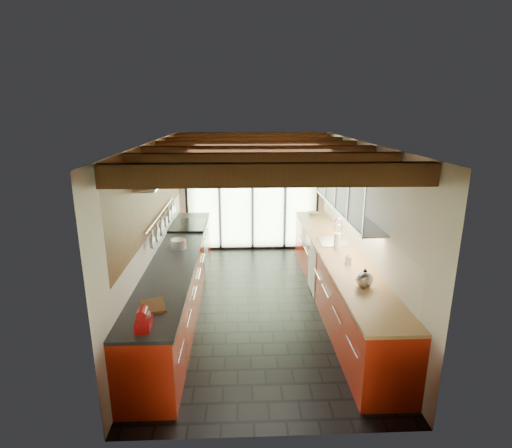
{
  "coord_description": "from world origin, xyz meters",
  "views": [
    {
      "loc": [
        -0.28,
        -5.9,
        3.06
      ],
      "look_at": [
        -0.02,
        0.4,
        1.25
      ],
      "focal_mm": 28.0,
      "sensor_mm": 36.0,
      "label": 1
    }
  ],
  "objects_px": {
    "stand_mixer": "(144,320)",
    "paper_towel": "(337,241)",
    "kettle": "(365,278)",
    "bowl": "(313,213)",
    "soap_bottle": "(348,258)"
  },
  "relations": [
    {
      "from": "stand_mixer",
      "to": "paper_towel",
      "type": "xyz_separation_m",
      "value": [
        2.54,
        2.33,
        0.03
      ]
    },
    {
      "from": "stand_mixer",
      "to": "kettle",
      "type": "relative_size",
      "value": 0.9
    },
    {
      "from": "bowl",
      "to": "kettle",
      "type": "bearing_deg",
      "value": -90.0
    },
    {
      "from": "stand_mixer",
      "to": "bowl",
      "type": "xyz_separation_m",
      "value": [
        2.54,
        4.49,
        -0.07
      ]
    },
    {
      "from": "kettle",
      "to": "paper_towel",
      "type": "xyz_separation_m",
      "value": [
        0.0,
        1.43,
        0.01
      ]
    },
    {
      "from": "soap_bottle",
      "to": "bowl",
      "type": "bearing_deg",
      "value": 90.0
    },
    {
      "from": "kettle",
      "to": "bowl",
      "type": "distance_m",
      "value": 3.6
    },
    {
      "from": "paper_towel",
      "to": "soap_bottle",
      "type": "bearing_deg",
      "value": -90.0
    },
    {
      "from": "paper_towel",
      "to": "soap_bottle",
      "type": "distance_m",
      "value": 0.68
    },
    {
      "from": "kettle",
      "to": "paper_towel",
      "type": "bearing_deg",
      "value": 90.0
    },
    {
      "from": "paper_towel",
      "to": "soap_bottle",
      "type": "xyz_separation_m",
      "value": [
        0.0,
        -0.68,
        -0.04
      ]
    },
    {
      "from": "soap_bottle",
      "to": "bowl",
      "type": "relative_size",
      "value": 0.84
    },
    {
      "from": "kettle",
      "to": "soap_bottle",
      "type": "xyz_separation_m",
      "value": [
        0.0,
        0.76,
        -0.03
      ]
    },
    {
      "from": "bowl",
      "to": "stand_mixer",
      "type": "bearing_deg",
      "value": -119.48
    },
    {
      "from": "kettle",
      "to": "stand_mixer",
      "type": "bearing_deg",
      "value": -160.68
    }
  ]
}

